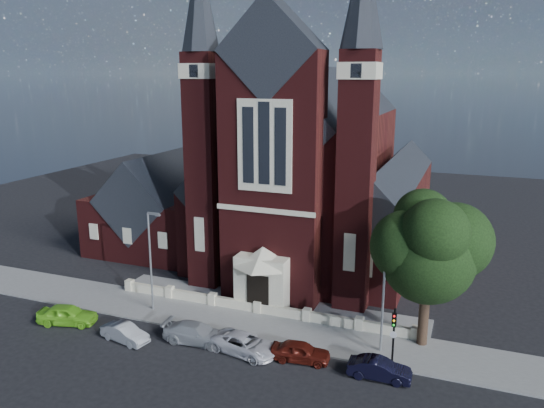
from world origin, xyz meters
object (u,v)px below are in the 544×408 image
Objects in this scene: traffic_signal at (394,330)px; car_white_suv at (245,344)px; parish_hall at (161,211)px; car_lime_van at (67,315)px; car_silver_b at (196,333)px; street_tree at (430,251)px; car_navy at (379,369)px; street_lamp_left at (151,256)px; church at (319,175)px; street_lamp_right at (385,289)px; car_silver_a at (125,333)px; car_dark_red at (300,351)px.

traffic_signal reaches higher than car_white_suv.
parish_hall reaches higher than car_lime_van.
car_silver_b is (-13.24, -1.74, -1.89)m from traffic_signal.
street_tree is at bearing 64.05° from traffic_signal.
car_navy is (12.73, 0.07, -0.05)m from car_silver_b.
street_lamp_left reaches higher than traffic_signal.
parish_hall is 16.18m from street_lamp_left.
street_tree is 2.44× the size of car_lime_van.
street_tree reaches higher than car_lime_van.
parish_hall reaches higher than car_silver_b.
church reaches higher than car_navy.
street_tree reaches higher than traffic_signal.
car_white_suv reaches higher than car_navy.
street_lamp_left reaches higher than car_navy.
parish_hall is 22.36m from car_silver_b.
church is 20.84m from street_lamp_left.
street_lamp_right is 1.69× the size of car_white_suv.
car_navy is at bearing -77.66° from car_white_suv.
car_lime_van is (-25.25, -6.02, -6.21)m from street_tree.
car_silver_b is at bearing -30.35° from street_lamp_left.
car_white_suv is 8.99m from car_navy.
car_silver_a is at bearing 111.34° from car_white_suv.
car_dark_red is 1.00× the size of car_navy.
street_tree is 26.69m from car_lime_van.
car_white_suv is (-9.50, -1.86, -1.92)m from traffic_signal.
street_lamp_right reaches higher than car_silver_b.
church is 25.68m from car_navy.
church is at bearing 23.49° from car_navy.
street_lamp_left is 2.08× the size of car_navy.
car_white_suv is at bearing -44.90° from parish_hall.
church reaches higher than car_lime_van.
parish_hall is 29.62m from street_lamp_right.
street_lamp_right reaches higher than traffic_signal.
parish_hall is 1.51× the size of street_lamp_left.
church reaches higher than street_lamp_left.
street_lamp_right is at bearing 120.01° from traffic_signal.
car_silver_a is at bearing 92.42° from car_dark_red.
street_lamp_left is (8.09, -14.00, 0.59)m from parish_hall.
parish_hall is 2.78× the size of car_lime_van.
street_lamp_right is 10.05m from car_white_suv.
car_silver_b is 1.23× the size of car_navy.
parish_hall is 18.90m from car_lime_van.
street_lamp_right is 5.13m from car_navy.
street_lamp_right is at bearing -78.24° from car_silver_b.
street_lamp_right is 23.47m from car_lime_van.
street_lamp_left is at bearing -175.24° from street_tree.
car_silver_a is (0.90, -4.98, -3.98)m from street_lamp_left.
car_lime_van is at bearing -118.55° from church.
street_lamp_right is 2.71m from traffic_signal.
car_dark_red is at bearing -101.21° from car_lime_van.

